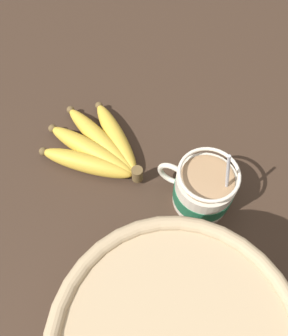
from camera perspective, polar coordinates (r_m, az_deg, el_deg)
name	(u,v)px	position (r cm, az deg, el deg)	size (l,w,h in cm)	color
table	(186,187)	(62.33, 7.31, -3.28)	(134.65, 134.65, 3.90)	#332319
coffee_mug	(203,189)	(55.73, 10.24, -3.61)	(13.54, 10.02, 15.87)	beige
banana_bunch	(98,147)	(62.45, -8.01, 3.59)	(21.52, 17.49, 4.21)	brown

